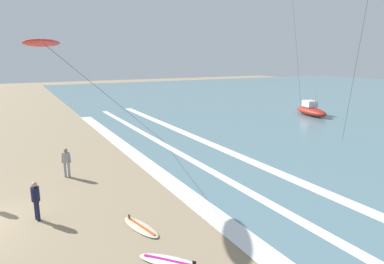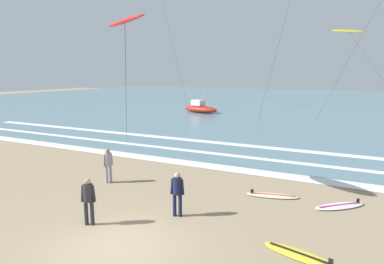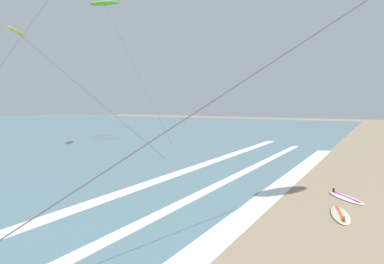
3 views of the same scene
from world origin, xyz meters
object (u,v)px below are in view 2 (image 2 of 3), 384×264
object	(u,v)px
surfer_foreground_main	(177,190)
offshore_boat	(200,108)
kite_red_high_left	(125,22)
surfboard_near_water	(300,255)
surfboard_foreground_flat	(272,195)
surfboard_left_pile	(340,206)
surfer_left_near	(108,162)
kite_yellow_mid_center	(348,32)
surfer_right_near	(88,197)

from	to	relation	value
surfer_foreground_main	offshore_boat	world-z (taller)	offshore_boat
surfer_foreground_main	offshore_boat	distance (m)	31.31
surfer_foreground_main	offshore_boat	size ratio (longest dim) A/B	0.29
kite_red_high_left	surfboard_near_water	bearing A→B (deg)	-14.69
surfboard_foreground_flat	surfboard_left_pile	distance (m)	2.53
surfer_foreground_main	surfboard_near_water	distance (m)	4.45
offshore_boat	surfer_left_near	bearing A→B (deg)	-73.52
surfer_foreground_main	kite_yellow_mid_center	size ratio (longest dim) A/B	0.18
surfer_foreground_main	surfboard_foreground_flat	size ratio (longest dim) A/B	0.73
surfer_right_near	surfboard_near_water	size ratio (longest dim) A/B	0.73
surfer_left_near	surfboard_left_pile	xyz separation A→B (m)	(9.68, 1.63, -0.91)
kite_yellow_mid_center	surfboard_left_pile	bearing A→B (deg)	-87.46
surfboard_left_pile	surfboard_near_water	size ratio (longest dim) A/B	0.90
surfboard_near_water	surfer_left_near	bearing A→B (deg)	163.76
surfer_left_near	surfboard_left_pile	bearing A→B (deg)	9.57
surfboard_left_pile	surfer_foreground_main	bearing A→B (deg)	-145.99
surfer_foreground_main	surfboard_near_water	bearing A→B (deg)	-10.52
surfboard_foreground_flat	surfboard_near_water	size ratio (longest dim) A/B	1.00
surfboard_foreground_flat	kite_yellow_mid_center	bearing A→B (deg)	85.25
surfer_foreground_main	surfboard_near_water	world-z (taller)	surfer_foreground_main
surfer_right_near	surfboard_foreground_flat	size ratio (longest dim) A/B	0.73
surfer_foreground_main	offshore_boat	bearing A→B (deg)	113.65
surfer_foreground_main	kite_yellow_mid_center	distance (m)	24.78
surfer_left_near	surfboard_near_water	bearing A→B (deg)	-16.24
surfboard_foreground_flat	kite_red_high_left	size ratio (longest dim) A/B	0.23
surfer_right_near	offshore_boat	distance (m)	32.25
surfer_foreground_main	surfboard_left_pile	bearing A→B (deg)	34.01
surfboard_near_water	offshore_boat	size ratio (longest dim) A/B	0.40
surfer_left_near	surfboard_near_water	xyz separation A→B (m)	(8.89, -2.59, -0.91)
surfer_left_near	surfboard_foreground_flat	world-z (taller)	surfer_left_near
surfer_foreground_main	surfboard_near_water	xyz separation A→B (m)	(4.28, -0.80, -0.91)
surfer_foreground_main	surfboard_foreground_flat	distance (m)	4.33
offshore_boat	kite_red_high_left	bearing A→B (deg)	-70.59
surfer_left_near	offshore_boat	distance (m)	28.04
surfer_foreground_main	surfer_left_near	world-z (taller)	same
surfboard_left_pile	kite_yellow_mid_center	size ratio (longest dim) A/B	0.22
surfer_left_near	surfboard_left_pile	distance (m)	9.86
surfboard_near_water	kite_yellow_mid_center	world-z (taller)	kite_yellow_mid_center
surfer_left_near	surfer_right_near	bearing A→B (deg)	-57.81
surfer_left_near	kite_yellow_mid_center	distance (m)	24.37
surfer_left_near	kite_red_high_left	bearing A→B (deg)	-22.22
surfboard_near_water	surfboard_left_pile	bearing A→B (deg)	79.33
surfer_left_near	offshore_boat	size ratio (longest dim) A/B	0.29
surfboard_foreground_flat	surfboard_near_water	xyz separation A→B (m)	(1.73, -4.18, 0.00)
surfer_foreground_main	surfboard_left_pile	distance (m)	6.19
surfboard_foreground_flat	kite_red_high_left	world-z (taller)	kite_red_high_left
surfer_foreground_main	kite_yellow_mid_center	xyz separation A→B (m)	(4.20, 23.22, 7.57)
surfboard_foreground_flat	kite_yellow_mid_center	xyz separation A→B (m)	(1.65, 19.84, 8.48)
surfer_left_near	kite_red_high_left	size ratio (longest dim) A/B	0.17
surfer_right_near	kite_red_high_left	distance (m)	6.65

